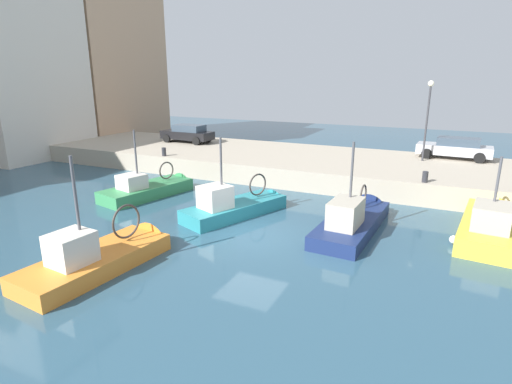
{
  "coord_description": "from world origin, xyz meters",
  "views": [
    {
      "loc": [
        -13.92,
        -6.83,
        6.32
      ],
      "look_at": [
        2.16,
        0.82,
        1.2
      ],
      "focal_mm": 28.55,
      "sensor_mm": 36.0,
      "label": 1
    }
  ],
  "objects_px": {
    "fishing_boat_yellow": "(489,230)",
    "mooring_bollard_mid": "(425,177)",
    "fishing_boat_teal": "(240,211)",
    "parked_car_silver": "(455,148)",
    "quay_streetlamp": "(428,108)",
    "mooring_bollard_north": "(164,152)",
    "fishing_boat_navy": "(354,224)",
    "fishing_boat_orange": "(106,261)",
    "parked_car_black": "(188,133)",
    "fishing_boat_green": "(153,193)"
  },
  "relations": [
    {
      "from": "fishing_boat_yellow",
      "to": "mooring_bollard_north",
      "type": "bearing_deg",
      "value": 81.33
    },
    {
      "from": "fishing_boat_teal",
      "to": "parked_car_black",
      "type": "distance_m",
      "value": 14.76
    },
    {
      "from": "fishing_boat_green",
      "to": "mooring_bollard_north",
      "type": "distance_m",
      "value": 5.19
    },
    {
      "from": "parked_car_silver",
      "to": "mooring_bollard_mid",
      "type": "height_order",
      "value": "parked_car_silver"
    },
    {
      "from": "mooring_bollard_north",
      "to": "quay_streetlamp",
      "type": "distance_m",
      "value": 16.77
    },
    {
      "from": "parked_car_black",
      "to": "mooring_bollard_north",
      "type": "height_order",
      "value": "parked_car_black"
    },
    {
      "from": "fishing_boat_orange",
      "to": "mooring_bollard_north",
      "type": "relative_size",
      "value": 11.06
    },
    {
      "from": "fishing_boat_orange",
      "to": "parked_car_black",
      "type": "distance_m",
      "value": 19.37
    },
    {
      "from": "mooring_bollard_mid",
      "to": "quay_streetlamp",
      "type": "height_order",
      "value": "quay_streetlamp"
    },
    {
      "from": "fishing_boat_yellow",
      "to": "fishing_boat_teal",
      "type": "bearing_deg",
      "value": 102.24
    },
    {
      "from": "fishing_boat_teal",
      "to": "fishing_boat_navy",
      "type": "distance_m",
      "value": 5.3
    },
    {
      "from": "fishing_boat_yellow",
      "to": "quay_streetlamp",
      "type": "relative_size",
      "value": 1.43
    },
    {
      "from": "fishing_boat_orange",
      "to": "fishing_boat_green",
      "type": "bearing_deg",
      "value": 28.67
    },
    {
      "from": "fishing_boat_navy",
      "to": "mooring_bollard_mid",
      "type": "bearing_deg",
      "value": -27.68
    },
    {
      "from": "fishing_boat_green",
      "to": "mooring_bollard_mid",
      "type": "xyz_separation_m",
      "value": [
        4.34,
        -13.49,
        1.37
      ]
    },
    {
      "from": "fishing_boat_yellow",
      "to": "mooring_bollard_mid",
      "type": "distance_m",
      "value": 4.23
    },
    {
      "from": "fishing_boat_green",
      "to": "mooring_bollard_mid",
      "type": "bearing_deg",
      "value": -72.18
    },
    {
      "from": "fishing_boat_yellow",
      "to": "quay_streetlamp",
      "type": "xyz_separation_m",
      "value": [
        8.52,
        3.31,
        4.32
      ]
    },
    {
      "from": "fishing_boat_navy",
      "to": "parked_car_silver",
      "type": "xyz_separation_m",
      "value": [
        11.83,
        -3.69,
        1.75
      ]
    },
    {
      "from": "fishing_boat_orange",
      "to": "quay_streetlamp",
      "type": "xyz_separation_m",
      "value": [
        17.55,
        -8.86,
        4.33
      ]
    },
    {
      "from": "fishing_boat_navy",
      "to": "mooring_bollard_north",
      "type": "xyz_separation_m",
      "value": [
        4.61,
        13.58,
        1.32
      ]
    },
    {
      "from": "fishing_boat_orange",
      "to": "parked_car_silver",
      "type": "xyz_separation_m",
      "value": [
        19.12,
        -10.63,
        1.77
      ]
    },
    {
      "from": "fishing_boat_orange",
      "to": "quay_streetlamp",
      "type": "bearing_deg",
      "value": -26.79
    },
    {
      "from": "fishing_boat_teal",
      "to": "mooring_bollard_north",
      "type": "relative_size",
      "value": 11.21
    },
    {
      "from": "fishing_boat_navy",
      "to": "fishing_boat_orange",
      "type": "relative_size",
      "value": 1.11
    },
    {
      "from": "fishing_boat_teal",
      "to": "fishing_boat_navy",
      "type": "bearing_deg",
      "value": -84.2
    },
    {
      "from": "parked_car_silver",
      "to": "mooring_bollard_north",
      "type": "xyz_separation_m",
      "value": [
        -7.22,
        17.27,
        -0.42
      ]
    },
    {
      "from": "fishing_boat_teal",
      "to": "parked_car_silver",
      "type": "distance_m",
      "value": 15.37
    },
    {
      "from": "quay_streetlamp",
      "to": "fishing_boat_green",
      "type": "bearing_deg",
      "value": 127.54
    },
    {
      "from": "fishing_boat_yellow",
      "to": "fishing_boat_green",
      "type": "bearing_deg",
      "value": 95.15
    },
    {
      "from": "parked_car_silver",
      "to": "parked_car_black",
      "type": "bearing_deg",
      "value": 95.37
    },
    {
      "from": "parked_car_black",
      "to": "quay_streetlamp",
      "type": "distance_m",
      "value": 17.53
    },
    {
      "from": "parked_car_silver",
      "to": "quay_streetlamp",
      "type": "distance_m",
      "value": 3.48
    },
    {
      "from": "mooring_bollard_mid",
      "to": "fishing_boat_navy",
      "type": "bearing_deg",
      "value": 152.32
    },
    {
      "from": "fishing_boat_green",
      "to": "parked_car_silver",
      "type": "xyz_separation_m",
      "value": [
        11.56,
        -14.76,
        1.8
      ]
    },
    {
      "from": "fishing_boat_teal",
      "to": "fishing_boat_navy",
      "type": "relative_size",
      "value": 0.91
    },
    {
      "from": "fishing_boat_orange",
      "to": "parked_car_silver",
      "type": "bearing_deg",
      "value": -29.06
    },
    {
      "from": "fishing_boat_yellow",
      "to": "quay_streetlamp",
      "type": "distance_m",
      "value": 10.11
    },
    {
      "from": "fishing_boat_teal",
      "to": "parked_car_black",
      "type": "bearing_deg",
      "value": 43.83
    },
    {
      "from": "parked_car_silver",
      "to": "quay_streetlamp",
      "type": "relative_size",
      "value": 0.92
    },
    {
      "from": "fishing_boat_green",
      "to": "fishing_boat_orange",
      "type": "relative_size",
      "value": 1.0
    },
    {
      "from": "fishing_boat_yellow",
      "to": "fishing_boat_navy",
      "type": "bearing_deg",
      "value": 108.43
    },
    {
      "from": "fishing_boat_navy",
      "to": "quay_streetlamp",
      "type": "bearing_deg",
      "value": -10.62
    },
    {
      "from": "parked_car_silver",
      "to": "fishing_boat_yellow",
      "type": "bearing_deg",
      "value": -171.3
    },
    {
      "from": "fishing_boat_orange",
      "to": "parked_car_silver",
      "type": "distance_m",
      "value": 21.95
    },
    {
      "from": "parked_car_silver",
      "to": "mooring_bollard_north",
      "type": "distance_m",
      "value": 18.72
    },
    {
      "from": "fishing_boat_navy",
      "to": "fishing_boat_green",
      "type": "distance_m",
      "value": 11.08
    },
    {
      "from": "fishing_boat_teal",
      "to": "fishing_boat_orange",
      "type": "height_order",
      "value": "fishing_boat_orange"
    },
    {
      "from": "parked_car_silver",
      "to": "quay_streetlamp",
      "type": "xyz_separation_m",
      "value": [
        -1.57,
        1.76,
        2.56
      ]
    },
    {
      "from": "mooring_bollard_mid",
      "to": "fishing_boat_teal",
      "type": "bearing_deg",
      "value": 123.8
    }
  ]
}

